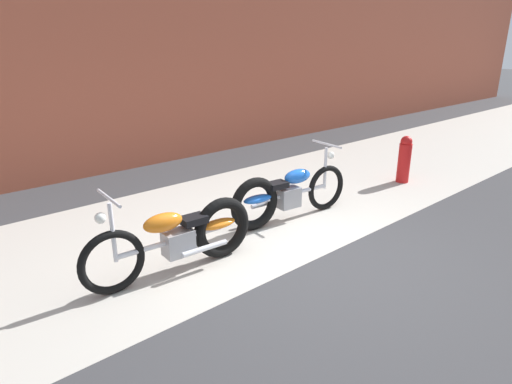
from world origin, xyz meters
name	(u,v)px	position (x,y,z in m)	size (l,w,h in m)	color
ground_plane	(315,260)	(0.00, 0.00, 0.00)	(80.00, 80.00, 0.00)	#38383A
sidewalk_slab	(224,216)	(0.00, 1.75, 0.00)	(36.00, 3.50, 0.01)	#B2ADA3
brick_building_wall	(105,26)	(0.00, 5.20, 2.66)	(36.00, 0.50, 5.32)	brown
motorcycle_orange	(184,236)	(-1.23, 0.82, 0.40)	(2.01, 0.58, 1.03)	black
motorcycle_blue	(284,194)	(0.54, 1.07, 0.40)	(2.00, 0.60, 1.03)	black
fire_hydrant	(404,159)	(3.42, 0.94, 0.42)	(0.22, 0.22, 0.84)	red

